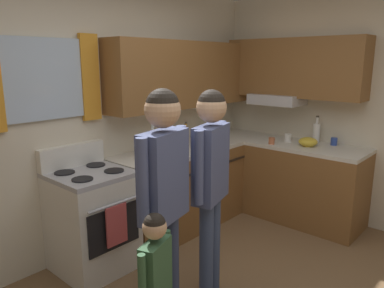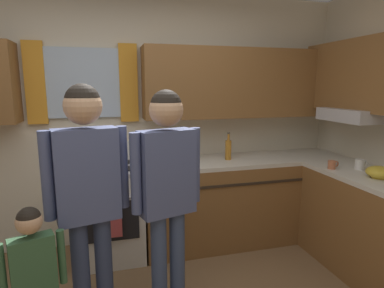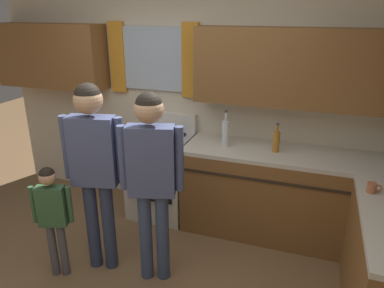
# 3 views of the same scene
# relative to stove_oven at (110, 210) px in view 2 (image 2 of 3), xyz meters

# --- Properties ---
(back_wall_unit) EXTENTS (4.60, 0.42, 2.60)m
(back_wall_unit) POSITION_rel_stove_oven_xyz_m (0.27, 0.27, 0.99)
(back_wall_unit) COLOR beige
(back_wall_unit) RESTS_ON ground
(kitchen_counter_run) EXTENTS (2.19, 1.90, 0.90)m
(kitchen_counter_run) POSITION_rel_stove_oven_xyz_m (1.72, -0.36, -0.02)
(kitchen_counter_run) COLOR brown
(kitchen_counter_run) RESTS_ON ground
(stove_oven) EXTENTS (0.62, 0.67, 1.10)m
(stove_oven) POSITION_rel_stove_oven_xyz_m (0.00, 0.00, 0.00)
(stove_oven) COLOR silver
(stove_oven) RESTS_ON ground
(bottle_oil_amber) EXTENTS (0.06, 0.06, 0.29)m
(bottle_oil_amber) POSITION_rel_stove_oven_xyz_m (1.22, -0.01, 0.54)
(bottle_oil_amber) COLOR #B27223
(bottle_oil_amber) RESTS_ON kitchen_counter_run
(bottle_tall_clear) EXTENTS (0.07, 0.07, 0.37)m
(bottle_tall_clear) POSITION_rel_stove_oven_xyz_m (0.72, -0.03, 0.57)
(bottle_tall_clear) COLOR silver
(bottle_tall_clear) RESTS_ON kitchen_counter_run
(mug_ceramic_white) EXTENTS (0.13, 0.08, 0.09)m
(mug_ceramic_white) POSITION_rel_stove_oven_xyz_m (2.24, -0.70, 0.48)
(mug_ceramic_white) COLOR white
(mug_ceramic_white) RESTS_ON kitchen_counter_run
(cup_terracotta) EXTENTS (0.11, 0.07, 0.08)m
(cup_terracotta) POSITION_rel_stove_oven_xyz_m (2.01, -0.62, 0.47)
(cup_terracotta) COLOR #B76642
(cup_terracotta) RESTS_ON kitchen_counter_run
(mixing_bowl) EXTENTS (0.21, 0.21, 0.10)m
(mixing_bowl) POSITION_rel_stove_oven_xyz_m (2.18, -0.97, 0.48)
(mixing_bowl) COLOR gold
(mixing_bowl) RESTS_ON kitchen_counter_run
(adult_holding_child) EXTENTS (0.51, 0.24, 1.67)m
(adult_holding_child) POSITION_rel_stove_oven_xyz_m (-0.12, -1.05, 0.59)
(adult_holding_child) COLOR #2D3856
(adult_holding_child) RESTS_ON ground
(adult_in_plaid) EXTENTS (0.49, 0.25, 1.63)m
(adult_in_plaid) POSITION_rel_stove_oven_xyz_m (0.38, -1.03, 0.56)
(adult_in_plaid) COLOR #38476B
(adult_in_plaid) RESTS_ON ground
(small_child) EXTENTS (0.33, 0.17, 1.02)m
(small_child) POSITION_rel_stove_oven_xyz_m (-0.42, -1.27, 0.17)
(small_child) COLOR #4C4C56
(small_child) RESTS_ON ground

